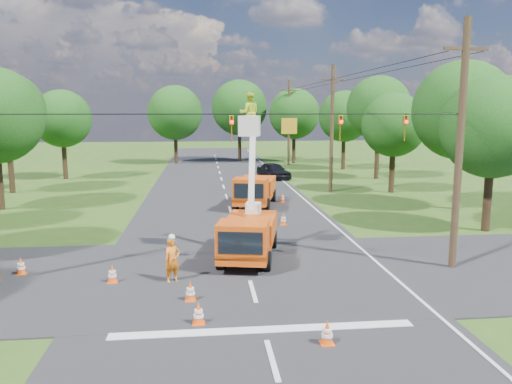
{
  "coord_description": "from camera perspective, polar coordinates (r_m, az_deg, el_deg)",
  "views": [
    {
      "loc": [
        -1.69,
        -16.93,
        6.42
      ],
      "look_at": [
        0.79,
        6.35,
        2.6
      ],
      "focal_mm": 35.0,
      "sensor_mm": 36.0,
      "label": 1
    }
  ],
  "objects": [
    {
      "name": "tree_far_b",
      "position": [
        64.11,
        -1.9,
        9.6
      ],
      "size": [
        7.0,
        7.0,
        10.32
      ],
      "color": "#382616",
      "rests_on": "ground"
    },
    {
      "name": "edge_line",
      "position": [
        38.19,
        5.02,
        -0.45
      ],
      "size": [
        0.12,
        90.0,
        0.02
      ],
      "primitive_type": "cube",
      "color": "silver",
      "rests_on": "ground"
    },
    {
      "name": "tree_left_f",
      "position": [
        50.67,
        -21.27,
        7.81
      ],
      "size": [
        5.4,
        5.4,
        8.4
      ],
      "color": "#382616",
      "rests_on": "ground"
    },
    {
      "name": "tree_right_b",
      "position": [
        35.15,
        22.54,
        8.59
      ],
      "size": [
        6.4,
        6.4,
        9.65
      ],
      "color": "#382616",
      "rests_on": "ground"
    },
    {
      "name": "pole_right_mid",
      "position": [
        40.27,
        8.66,
        7.29
      ],
      "size": [
        1.8,
        0.3,
        10.0
      ],
      "color": "#4C3823",
      "rests_on": "ground"
    },
    {
      "name": "tree_right_c",
      "position": [
        40.77,
        15.48,
        7.37
      ],
      "size": [
        5.0,
        5.0,
        7.83
      ],
      "color": "#382616",
      "rests_on": "ground"
    },
    {
      "name": "pole_right_far",
      "position": [
        59.82,
        3.77,
        7.98
      ],
      "size": [
        1.8,
        0.3,
        10.0
      ],
      "color": "#4C3823",
      "rests_on": "ground"
    },
    {
      "name": "signal_span",
      "position": [
        19.34,
        5.66,
        7.62
      ],
      "size": [
        18.0,
        0.29,
        1.07
      ],
      "color": "black",
      "rests_on": "ground"
    },
    {
      "name": "traffic_cone_1",
      "position": [
        14.45,
        8.14,
        -15.64
      ],
      "size": [
        0.38,
        0.38,
        0.71
      ],
      "color": "#F7510D",
      "rests_on": "ground"
    },
    {
      "name": "bucket_truck",
      "position": [
        21.68,
        -0.86,
        -3.69
      ],
      "size": [
        3.12,
        5.76,
        7.2
      ],
      "rotation": [
        0.0,
        0.0,
        -0.21
      ],
      "color": "#ED4810",
      "rests_on": "ground"
    },
    {
      "name": "traffic_cone_3",
      "position": [
        28.29,
        3.14,
        -3.12
      ],
      "size": [
        0.38,
        0.38,
        0.71
      ],
      "color": "#F7510D",
      "rests_on": "ground"
    },
    {
      "name": "road_main",
      "position": [
        37.53,
        -3.4,
        -0.6
      ],
      "size": [
        12.0,
        100.0,
        0.06
      ],
      "primitive_type": "cube",
      "color": "black",
      "rests_on": "ground"
    },
    {
      "name": "stop_bar",
      "position": [
        15.25,
        0.89,
        -15.62
      ],
      "size": [
        9.0,
        0.45,
        0.02
      ],
      "primitive_type": "cube",
      "color": "silver",
      "rests_on": "ground"
    },
    {
      "name": "ground_worker",
      "position": [
        19.21,
        -9.54,
        -7.68
      ],
      "size": [
        0.75,
        0.67,
        1.72
      ],
      "primitive_type": "imported",
      "rotation": [
        0.0,
        0.0,
        0.51
      ],
      "color": "#E75413",
      "rests_on": "ground"
    },
    {
      "name": "second_truck",
      "position": [
        33.59,
        -0.14,
        0.22
      ],
      "size": [
        3.5,
        6.19,
        2.19
      ],
      "rotation": [
        0.0,
        0.0,
        -0.25
      ],
      "color": "#ED4810",
      "rests_on": "ground"
    },
    {
      "name": "tree_far_c",
      "position": [
        61.95,
        4.39,
        8.9
      ],
      "size": [
        6.2,
        6.2,
        9.18
      ],
      "color": "#382616",
      "rests_on": "ground"
    },
    {
      "name": "tree_right_e",
      "position": [
        56.12,
        10.06,
        8.5
      ],
      "size": [
        5.6,
        5.6,
        8.63
      ],
      "color": "#382616",
      "rests_on": "ground"
    },
    {
      "name": "traffic_cone_2",
      "position": [
        25.54,
        -0.11,
        -4.46
      ],
      "size": [
        0.38,
        0.38,
        0.71
      ],
      "color": "#F7510D",
      "rests_on": "ground"
    },
    {
      "name": "tree_right_a",
      "position": [
        29.21,
        25.45,
        6.69
      ],
      "size": [
        5.4,
        5.4,
        8.28
      ],
      "color": "#382616",
      "rests_on": "ground"
    },
    {
      "name": "traffic_cone_5",
      "position": [
        21.96,
        -25.28,
        -7.67
      ],
      "size": [
        0.38,
        0.38,
        0.71
      ],
      "color": "#F7510D",
      "rests_on": "ground"
    },
    {
      "name": "traffic_cone_4",
      "position": [
        19.74,
        -16.1,
        -8.99
      ],
      "size": [
        0.38,
        0.38,
        0.71
      ],
      "color": "#F7510D",
      "rests_on": "ground"
    },
    {
      "name": "tree_far_a",
      "position": [
        62.02,
        -9.24,
        8.93
      ],
      "size": [
        6.6,
        6.6,
        9.5
      ],
      "color": "#382616",
      "rests_on": "ground"
    },
    {
      "name": "road_cross",
      "position": [
        20.06,
        -0.93,
        -9.4
      ],
      "size": [
        56.0,
        10.0,
        0.07
      ],
      "primitive_type": "cube",
      "color": "black",
      "rests_on": "ground"
    },
    {
      "name": "pole_right_near",
      "position": [
        21.54,
        22.27,
        5.08
      ],
      "size": [
        1.8,
        0.3,
        10.0
      ],
      "color": "#4C3823",
      "rests_on": "ground"
    },
    {
      "name": "traffic_cone_7",
      "position": [
        35.32,
        2.99,
        -0.63
      ],
      "size": [
        0.38,
        0.38,
        0.71
      ],
      "color": "#F7510D",
      "rests_on": "ground"
    },
    {
      "name": "distant_car",
      "position": [
        47.72,
        2.03,
        2.45
      ],
      "size": [
        3.26,
        4.84,
        1.53
      ],
      "primitive_type": "imported",
      "rotation": [
        0.0,
        0.0,
        0.36
      ],
      "color": "black",
      "rests_on": "ground"
    },
    {
      "name": "ground",
      "position": [
        37.53,
        -3.4,
        -0.6
      ],
      "size": [
        140.0,
        140.0,
        0.0
      ],
      "primitive_type": "plane",
      "color": "#2B5018",
      "rests_on": "ground"
    },
    {
      "name": "tree_left_e",
      "position": [
        43.63,
        -26.64,
        8.39
      ],
      "size": [
        5.8,
        5.8,
        9.41
      ],
      "color": "#382616",
      "rests_on": "ground"
    },
    {
      "name": "traffic_cone_0",
      "position": [
        15.62,
        -6.58,
        -13.63
      ],
      "size": [
        0.38,
        0.38,
        0.71
      ],
      "color": "#F7510D",
      "rests_on": "ground"
    },
    {
      "name": "traffic_cone_8",
      "position": [
        17.42,
        -7.52,
        -11.17
      ],
      "size": [
        0.38,
        0.38,
        0.71
      ],
      "color": "#F7510D",
      "rests_on": "ground"
    },
    {
      "name": "tree_right_d",
      "position": [
        48.81,
        13.86,
        9.3
      ],
      "size": [
        6.0,
        6.0,
        9.7
      ],
      "color": "#382616",
      "rests_on": "ground"
    }
  ]
}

